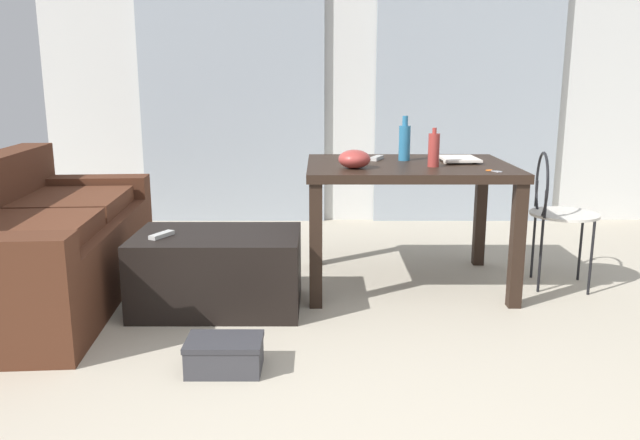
{
  "coord_description": "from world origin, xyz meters",
  "views": [
    {
      "loc": [
        -0.25,
        -1.9,
        1.24
      ],
      "look_at": [
        -0.27,
        1.8,
        0.41
      ],
      "focal_mm": 35.78,
      "sensor_mm": 36.0,
      "label": 1
    }
  ],
  "objects_px": {
    "craft_table": "(411,180)",
    "scissors": "(495,171)",
    "wire_chair": "(557,204)",
    "bowl": "(357,159)",
    "couch": "(40,246)",
    "book_stack": "(461,159)",
    "coffee_table": "(221,271)",
    "shoebox": "(227,354)",
    "tv_remote_primary": "(165,235)",
    "bottle_near": "(437,150)",
    "tv_remote_on_table": "(380,158)",
    "bottle_far": "(408,142)"
  },
  "relations": [
    {
      "from": "craft_table",
      "to": "scissors",
      "type": "relative_size",
      "value": 12.82
    },
    {
      "from": "wire_chair",
      "to": "bowl",
      "type": "relative_size",
      "value": 4.51
    },
    {
      "from": "couch",
      "to": "bowl",
      "type": "height_order",
      "value": "bowl"
    },
    {
      "from": "couch",
      "to": "book_stack",
      "type": "bearing_deg",
      "value": 8.39
    },
    {
      "from": "coffee_table",
      "to": "craft_table",
      "type": "relative_size",
      "value": 0.75
    },
    {
      "from": "book_stack",
      "to": "coffee_table",
      "type": "bearing_deg",
      "value": -160.76
    },
    {
      "from": "scissors",
      "to": "shoebox",
      "type": "relative_size",
      "value": 0.28
    },
    {
      "from": "bowl",
      "to": "tv_remote_primary",
      "type": "height_order",
      "value": "bowl"
    },
    {
      "from": "bottle_near",
      "to": "scissors",
      "type": "relative_size",
      "value": 2.37
    },
    {
      "from": "coffee_table",
      "to": "tv_remote_on_table",
      "type": "bearing_deg",
      "value": 32.45
    },
    {
      "from": "bottle_far",
      "to": "scissors",
      "type": "bearing_deg",
      "value": -47.32
    },
    {
      "from": "craft_table",
      "to": "tv_remote_primary",
      "type": "height_order",
      "value": "craft_table"
    },
    {
      "from": "wire_chair",
      "to": "shoebox",
      "type": "height_order",
      "value": "wire_chair"
    },
    {
      "from": "couch",
      "to": "tv_remote_primary",
      "type": "xyz_separation_m",
      "value": [
        0.76,
        -0.2,
        0.11
      ]
    },
    {
      "from": "craft_table",
      "to": "bowl",
      "type": "xyz_separation_m",
      "value": [
        -0.33,
        -0.21,
        0.15
      ]
    },
    {
      "from": "bowl",
      "to": "tv_remote_primary",
      "type": "bearing_deg",
      "value": -165.2
    },
    {
      "from": "book_stack",
      "to": "tv_remote_primary",
      "type": "xyz_separation_m",
      "value": [
        -1.67,
        -0.55,
        -0.33
      ]
    },
    {
      "from": "wire_chair",
      "to": "book_stack",
      "type": "bearing_deg",
      "value": 168.8
    },
    {
      "from": "coffee_table",
      "to": "bottle_near",
      "type": "xyz_separation_m",
      "value": [
        1.2,
        0.27,
        0.63
      ]
    },
    {
      "from": "coffee_table",
      "to": "couch",
      "type": "bearing_deg",
      "value": 172.99
    },
    {
      "from": "bottle_far",
      "to": "tv_remote_on_table",
      "type": "xyz_separation_m",
      "value": [
        -0.16,
        0.03,
        -0.1
      ]
    },
    {
      "from": "bottle_far",
      "to": "scissors",
      "type": "relative_size",
      "value": 2.91
    },
    {
      "from": "couch",
      "to": "craft_table",
      "type": "distance_m",
      "value": 2.16
    },
    {
      "from": "couch",
      "to": "wire_chair",
      "type": "height_order",
      "value": "wire_chair"
    },
    {
      "from": "tv_remote_primary",
      "to": "book_stack",
      "type": "bearing_deg",
      "value": 45.0
    },
    {
      "from": "wire_chair",
      "to": "craft_table",
      "type": "bearing_deg",
      "value": 177.7
    },
    {
      "from": "book_stack",
      "to": "couch",
      "type": "bearing_deg",
      "value": -171.61
    },
    {
      "from": "tv_remote_on_table",
      "to": "scissors",
      "type": "height_order",
      "value": "tv_remote_on_table"
    },
    {
      "from": "coffee_table",
      "to": "bowl",
      "type": "distance_m",
      "value": 0.97
    },
    {
      "from": "bowl",
      "to": "scissors",
      "type": "relative_size",
      "value": 1.94
    },
    {
      "from": "couch",
      "to": "tv_remote_on_table",
      "type": "relative_size",
      "value": 13.05
    },
    {
      "from": "couch",
      "to": "bowl",
      "type": "relative_size",
      "value": 10.73
    },
    {
      "from": "couch",
      "to": "tv_remote_on_table",
      "type": "distance_m",
      "value": 2.04
    },
    {
      "from": "wire_chair",
      "to": "tv_remote_primary",
      "type": "height_order",
      "value": "wire_chair"
    },
    {
      "from": "coffee_table",
      "to": "book_stack",
      "type": "relative_size",
      "value": 3.13
    },
    {
      "from": "coffee_table",
      "to": "tv_remote_on_table",
      "type": "relative_size",
      "value": 5.99
    },
    {
      "from": "coffee_table",
      "to": "craft_table",
      "type": "height_order",
      "value": "craft_table"
    },
    {
      "from": "bowl",
      "to": "shoebox",
      "type": "bearing_deg",
      "value": -121.47
    },
    {
      "from": "craft_table",
      "to": "shoebox",
      "type": "bearing_deg",
      "value": -128.1
    },
    {
      "from": "tv_remote_primary",
      "to": "shoebox",
      "type": "distance_m",
      "value": 0.9
    },
    {
      "from": "craft_table",
      "to": "couch",
      "type": "bearing_deg",
      "value": -172.38
    },
    {
      "from": "craft_table",
      "to": "book_stack",
      "type": "height_order",
      "value": "book_stack"
    },
    {
      "from": "shoebox",
      "to": "craft_table",
      "type": "bearing_deg",
      "value": 51.9
    },
    {
      "from": "bottle_near",
      "to": "shoebox",
      "type": "distance_m",
      "value": 1.67
    },
    {
      "from": "wire_chair",
      "to": "book_stack",
      "type": "distance_m",
      "value": 0.62
    },
    {
      "from": "bottle_far",
      "to": "tv_remote_on_table",
      "type": "bearing_deg",
      "value": 170.29
    },
    {
      "from": "couch",
      "to": "bottle_far",
      "type": "xyz_separation_m",
      "value": [
        2.11,
        0.42,
        0.54
      ]
    },
    {
      "from": "couch",
      "to": "shoebox",
      "type": "distance_m",
      "value": 1.51
    },
    {
      "from": "craft_table",
      "to": "tv_remote_primary",
      "type": "xyz_separation_m",
      "value": [
        -1.36,
        -0.48,
        -0.22
      ]
    },
    {
      "from": "coffee_table",
      "to": "shoebox",
      "type": "xyz_separation_m",
      "value": [
        0.15,
        -0.78,
        -0.13
      ]
    }
  ]
}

